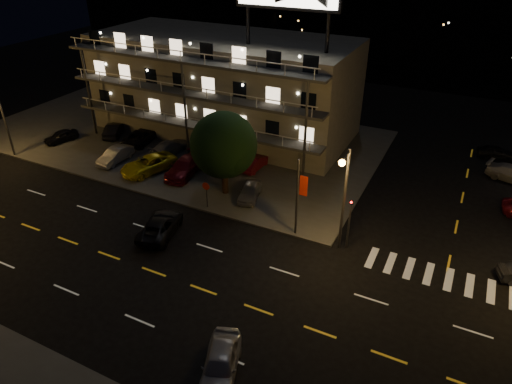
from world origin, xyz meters
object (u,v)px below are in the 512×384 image
at_px(road_car_east, 221,363).
at_px(lot_car_2, 149,164).
at_px(tree, 223,147).
at_px(lot_car_7, 170,147).
at_px(road_car_west, 160,226).
at_px(lot_car_4, 250,191).

bearing_deg(road_car_east, lot_car_2, 116.79).
height_order(tree, lot_car_7, tree).
bearing_deg(road_car_west, lot_car_7, -71.34).
bearing_deg(tree, road_car_east, -60.83).
bearing_deg(lot_car_2, road_car_east, -22.45).
distance_m(tree, road_car_east, 19.14).
bearing_deg(road_car_west, road_car_east, 125.56).
distance_m(lot_car_4, road_car_east, 17.86).
xyz_separation_m(lot_car_4, lot_car_7, (-11.41, 4.23, 0.04)).
xyz_separation_m(lot_car_2, lot_car_4, (10.82, -0.03, -0.11)).
xyz_separation_m(lot_car_2, road_car_east, (17.58, -16.56, -0.14)).
bearing_deg(lot_car_4, road_car_east, -80.77).
distance_m(lot_car_2, lot_car_7, 4.25).
distance_m(lot_car_7, road_car_east, 27.59).
distance_m(lot_car_4, road_car_west, 8.48).
relative_size(lot_car_4, road_car_west, 0.76).
relative_size(tree, road_car_east, 1.64).
relative_size(road_car_east, road_car_west, 0.90).
height_order(lot_car_2, road_car_west, lot_car_2).
distance_m(tree, lot_car_4, 4.44).
height_order(tree, lot_car_2, tree).
bearing_deg(tree, lot_car_7, 154.11).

